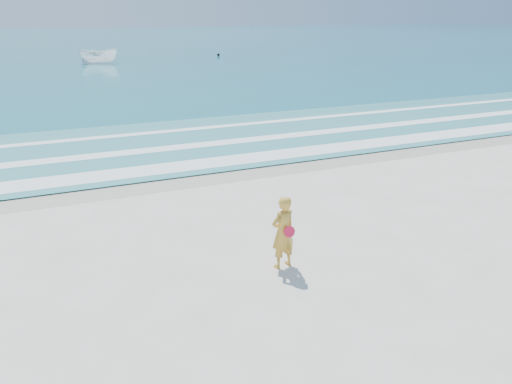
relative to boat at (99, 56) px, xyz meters
name	(u,v)px	position (x,y,z in m)	size (l,w,h in m)	color
ground	(334,292)	(-2.03, -54.66, -0.93)	(400.00, 400.00, 0.00)	silver
wet_sand	(205,175)	(-2.03, -45.66, -0.93)	(400.00, 2.40, 0.00)	#B2A893
ocean	(57,42)	(-2.03, 50.34, -0.91)	(400.00, 190.00, 0.04)	#19727F
shallow	(171,144)	(-2.03, -40.66, -0.89)	(400.00, 10.00, 0.01)	#59B7AD
foam_near	(194,165)	(-2.03, -44.36, -0.88)	(400.00, 1.40, 0.01)	white
foam_mid	(175,147)	(-2.03, -41.46, -0.88)	(400.00, 0.90, 0.01)	white
foam_far	(158,132)	(-2.03, -38.16, -0.88)	(400.00, 0.60, 0.01)	white
boat	(99,56)	(0.00, 0.00, 0.00)	(1.74, 4.63, 1.79)	white
buoy	(218,55)	(16.31, 4.11, -0.70)	(0.39, 0.39, 0.39)	black
woman	(283,232)	(-2.55, -53.17, -0.05)	(0.73, 0.56, 1.78)	gold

